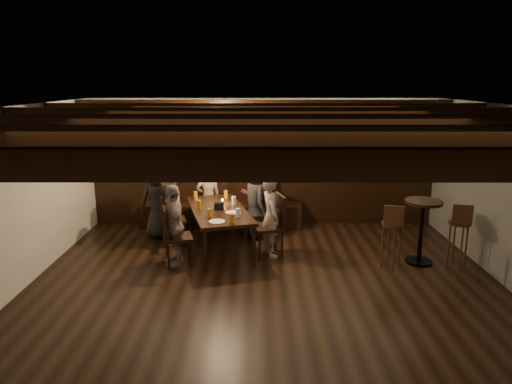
{
  "coord_description": "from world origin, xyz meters",
  "views": [
    {
      "loc": [
        -0.13,
        -5.09,
        2.71
      ],
      "look_at": [
        -0.14,
        1.3,
        1.15
      ],
      "focal_mm": 32.0,
      "sensor_mm": 36.0,
      "label": 1
    }
  ],
  "objects_px": {
    "chair_right_far": "(269,237)",
    "bar_stool_left": "(391,244)",
    "person_bench_centre": "(208,198)",
    "person_left_near": "(169,205)",
    "bar_stool_right": "(458,243)",
    "high_top_table": "(422,222)",
    "person_bench_right": "(258,194)",
    "dining_table": "(219,212)",
    "person_right_near": "(256,200)",
    "person_right_far": "(271,216)",
    "chair_left_far": "(177,247)",
    "person_left_far": "(174,225)",
    "chair_left_near": "(172,229)",
    "person_bench_left": "(159,201)",
    "chair_right_near": "(254,222)"
  },
  "relations": [
    {
      "from": "chair_right_far",
      "to": "bar_stool_left",
      "type": "distance_m",
      "value": 1.86
    },
    {
      "from": "person_bench_centre",
      "to": "person_left_near",
      "type": "relative_size",
      "value": 0.88
    },
    {
      "from": "chair_right_far",
      "to": "bar_stool_right",
      "type": "relative_size",
      "value": 0.99
    },
    {
      "from": "person_left_near",
      "to": "high_top_table",
      "type": "xyz_separation_m",
      "value": [
        3.94,
        -0.79,
        -0.06
      ]
    },
    {
      "from": "person_bench_centre",
      "to": "high_top_table",
      "type": "relative_size",
      "value": 1.25
    },
    {
      "from": "person_bench_right",
      "to": "dining_table",
      "type": "bearing_deg",
      "value": 45.0
    },
    {
      "from": "person_right_near",
      "to": "person_right_far",
      "type": "bearing_deg",
      "value": 180.0
    },
    {
      "from": "person_left_near",
      "to": "bar_stool_left",
      "type": "bearing_deg",
      "value": 58.87
    },
    {
      "from": "person_bench_centre",
      "to": "high_top_table",
      "type": "xyz_separation_m",
      "value": [
        3.37,
        -1.57,
        0.03
      ]
    },
    {
      "from": "chair_right_far",
      "to": "person_right_far",
      "type": "bearing_deg",
      "value": -90.0
    },
    {
      "from": "chair_left_far",
      "to": "person_left_far",
      "type": "distance_m",
      "value": 0.35
    },
    {
      "from": "person_bench_centre",
      "to": "person_right_near",
      "type": "bearing_deg",
      "value": 141.34
    },
    {
      "from": "chair_left_near",
      "to": "person_bench_right",
      "type": "bearing_deg",
      "value": 105.54
    },
    {
      "from": "person_left_near",
      "to": "bar_stool_left",
      "type": "distance_m",
      "value": 3.6
    },
    {
      "from": "person_bench_right",
      "to": "bar_stool_left",
      "type": "relative_size",
      "value": 1.35
    },
    {
      "from": "chair_left_far",
      "to": "person_right_far",
      "type": "relative_size",
      "value": 0.69
    },
    {
      "from": "chair_right_far",
      "to": "person_bench_centre",
      "type": "distance_m",
      "value": 1.69
    },
    {
      "from": "person_bench_left",
      "to": "person_left_far",
      "type": "relative_size",
      "value": 1.05
    },
    {
      "from": "chair_left_far",
      "to": "person_left_far",
      "type": "xyz_separation_m",
      "value": [
        -0.03,
        -0.01,
        0.35
      ]
    },
    {
      "from": "person_bench_left",
      "to": "person_left_near",
      "type": "xyz_separation_m",
      "value": [
        0.26,
        -0.4,
        0.05
      ]
    },
    {
      "from": "chair_left_far",
      "to": "person_left_far",
      "type": "bearing_deg",
      "value": -90.0
    },
    {
      "from": "chair_right_far",
      "to": "person_bench_right",
      "type": "xyz_separation_m",
      "value": [
        -0.17,
        1.35,
        0.37
      ]
    },
    {
      "from": "person_left_far",
      "to": "bar_stool_right",
      "type": "distance_m",
      "value": 4.21
    },
    {
      "from": "person_bench_right",
      "to": "person_left_near",
      "type": "bearing_deg",
      "value": 15.26
    },
    {
      "from": "person_bench_left",
      "to": "person_right_far",
      "type": "distance_m",
      "value": 2.13
    },
    {
      "from": "chair_left_far",
      "to": "bar_stool_left",
      "type": "bearing_deg",
      "value": 72.6
    },
    {
      "from": "person_right_far",
      "to": "high_top_table",
      "type": "relative_size",
      "value": 1.31
    },
    {
      "from": "chair_right_near",
      "to": "chair_right_far",
      "type": "xyz_separation_m",
      "value": [
        0.23,
        -0.87,
        0.03
      ]
    },
    {
      "from": "person_left_near",
      "to": "bar_stool_right",
      "type": "xyz_separation_m",
      "value": [
        4.44,
        -0.95,
        -0.33
      ]
    },
    {
      "from": "chair_right_near",
      "to": "high_top_table",
      "type": "height_order",
      "value": "high_top_table"
    },
    {
      "from": "person_left_near",
      "to": "person_right_far",
      "type": "bearing_deg",
      "value": 59.04
    },
    {
      "from": "dining_table",
      "to": "person_right_far",
      "type": "bearing_deg",
      "value": -30.96
    },
    {
      "from": "chair_right_near",
      "to": "person_right_near",
      "type": "height_order",
      "value": "person_right_near"
    },
    {
      "from": "chair_left_far",
      "to": "high_top_table",
      "type": "bearing_deg",
      "value": 76.14
    },
    {
      "from": "chair_left_near",
      "to": "person_right_far",
      "type": "relative_size",
      "value": 0.69
    },
    {
      "from": "person_right_near",
      "to": "bar_stool_left",
      "type": "xyz_separation_m",
      "value": [
        1.99,
        -1.39,
        -0.3
      ]
    },
    {
      "from": "person_bench_right",
      "to": "bar_stool_right",
      "type": "relative_size",
      "value": 1.35
    },
    {
      "from": "chair_right_near",
      "to": "person_right_far",
      "type": "distance_m",
      "value": 0.97
    },
    {
      "from": "person_bench_centre",
      "to": "person_right_far",
      "type": "xyz_separation_m",
      "value": [
        1.11,
        -1.26,
        0.03
      ]
    },
    {
      "from": "person_bench_right",
      "to": "person_right_far",
      "type": "bearing_deg",
      "value": 83.66
    },
    {
      "from": "dining_table",
      "to": "person_bench_centre",
      "type": "xyz_separation_m",
      "value": [
        -0.27,
        1.01,
        -0.02
      ]
    },
    {
      "from": "dining_table",
      "to": "person_left_near",
      "type": "relative_size",
      "value": 1.43
    },
    {
      "from": "person_bench_left",
      "to": "bar_stool_left",
      "type": "relative_size",
      "value": 1.31
    },
    {
      "from": "chair_left_far",
      "to": "person_bench_centre",
      "type": "distance_m",
      "value": 1.7
    },
    {
      "from": "chair_left_far",
      "to": "person_bench_left",
      "type": "relative_size",
      "value": 0.68
    },
    {
      "from": "person_left_far",
      "to": "high_top_table",
      "type": "bearing_deg",
      "value": 76.25
    },
    {
      "from": "chair_left_far",
      "to": "person_left_far",
      "type": "relative_size",
      "value": 0.72
    },
    {
      "from": "dining_table",
      "to": "person_right_near",
      "type": "distance_m",
      "value": 0.88
    },
    {
      "from": "person_left_far",
      "to": "bar_stool_left",
      "type": "bearing_deg",
      "value": 72.77
    },
    {
      "from": "bar_stool_right",
      "to": "chair_left_far",
      "type": "bearing_deg",
      "value": -165.13
    }
  ]
}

